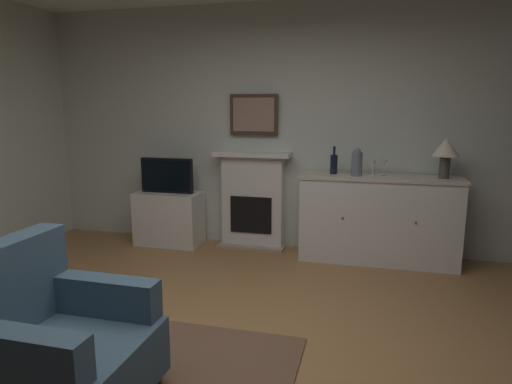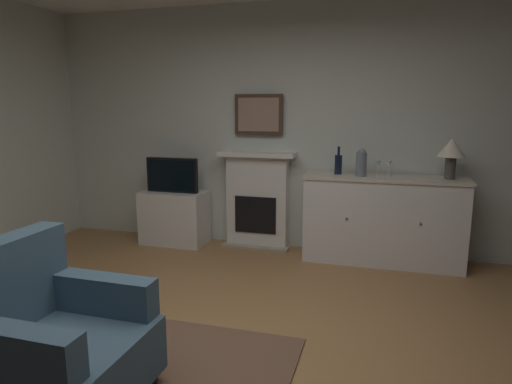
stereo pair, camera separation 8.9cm
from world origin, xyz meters
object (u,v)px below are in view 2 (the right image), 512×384
(tv_cabinet, at_px, (175,217))
(tv_set, at_px, (172,175))
(framed_picture, at_px, (259,115))
(wine_glass_center, at_px, (389,165))
(sideboard_cabinet, at_px, (383,220))
(wine_bottle, at_px, (338,164))
(wine_glass_left, at_px, (378,164))
(vase_decorative, at_px, (361,163))
(fireplace_unit, at_px, (257,200))
(armchair, at_px, (52,342))
(table_lamp, at_px, (452,151))

(tv_cabinet, xyz_separation_m, tv_set, (-0.00, -0.02, 0.51))
(framed_picture, xyz_separation_m, tv_cabinet, (-0.98, -0.21, -1.20))
(wine_glass_center, bearing_deg, tv_cabinet, 179.78)
(sideboard_cabinet, distance_m, wine_bottle, 0.73)
(wine_glass_left, bearing_deg, sideboard_cabinet, 5.32)
(sideboard_cabinet, bearing_deg, vase_decorative, -168.13)
(fireplace_unit, bearing_deg, wine_bottle, -8.68)
(wine_glass_center, xyz_separation_m, armchair, (-1.68, -2.88, -0.64))
(sideboard_cabinet, relative_size, vase_decorative, 5.74)
(wine_glass_center, relative_size, vase_decorative, 0.59)
(tv_set, bearing_deg, tv_cabinet, 90.00)
(tv_cabinet, relative_size, armchair, 0.82)
(fireplace_unit, distance_m, sideboard_cabinet, 1.41)
(wine_bottle, xyz_separation_m, vase_decorative, (0.24, -0.09, 0.03))
(sideboard_cabinet, xyz_separation_m, tv_cabinet, (-2.37, 0.02, -0.14))
(wine_glass_left, xyz_separation_m, tv_set, (-2.29, -0.00, -0.21))
(framed_picture, height_order, wine_bottle, framed_picture)
(fireplace_unit, distance_m, wine_glass_left, 1.41)
(wine_bottle, bearing_deg, sideboard_cabinet, -4.48)
(fireplace_unit, bearing_deg, tv_cabinet, -170.55)
(wine_glass_center, distance_m, armchair, 3.40)
(wine_glass_left, xyz_separation_m, wine_glass_center, (0.11, 0.01, 0.00))
(wine_bottle, distance_m, armchair, 3.20)
(fireplace_unit, bearing_deg, wine_glass_left, -8.00)
(table_lamp, bearing_deg, wine_glass_center, 179.43)
(fireplace_unit, relative_size, sideboard_cabinet, 0.68)
(tv_cabinet, bearing_deg, fireplace_unit, 9.45)
(tv_set, bearing_deg, wine_glass_center, 0.33)
(framed_picture, bearing_deg, tv_cabinet, -167.99)
(tv_cabinet, distance_m, armchair, 2.97)
(fireplace_unit, distance_m, armchair, 3.06)
(wine_bottle, relative_size, armchair, 0.32)
(framed_picture, xyz_separation_m, table_lamp, (2.00, -0.22, -0.33))
(table_lamp, relative_size, wine_bottle, 1.38)
(wine_bottle, height_order, vase_decorative, wine_bottle)
(framed_picture, relative_size, armchair, 0.60)
(table_lamp, bearing_deg, framed_picture, 173.64)
(table_lamp, height_order, vase_decorative, table_lamp)
(fireplace_unit, xyz_separation_m, wine_glass_left, (1.31, -0.18, 0.48))
(wine_glass_left, relative_size, vase_decorative, 0.59)
(tv_cabinet, distance_m, tv_set, 0.51)
(wine_glass_left, height_order, wine_glass_center, same)
(armchair, bearing_deg, wine_glass_left, 61.20)
(tv_set, xyz_separation_m, armchair, (0.71, -2.86, -0.44))
(framed_picture, height_order, vase_decorative, framed_picture)
(fireplace_unit, xyz_separation_m, wine_glass_center, (1.42, -0.17, 0.48))
(sideboard_cabinet, relative_size, table_lamp, 4.04)
(wine_glass_left, height_order, tv_set, wine_glass_left)
(fireplace_unit, height_order, table_lamp, table_lamp)
(framed_picture, xyz_separation_m, armchair, (-0.26, -3.09, -1.13))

